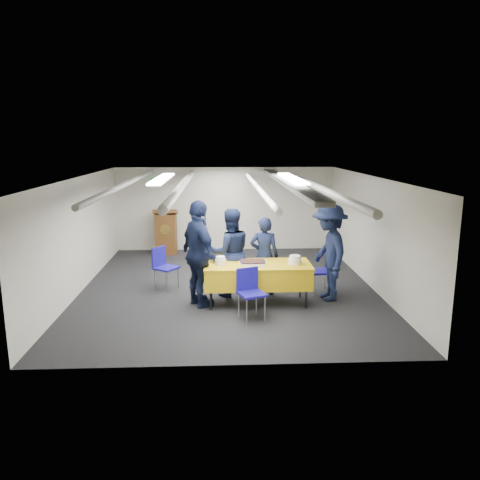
# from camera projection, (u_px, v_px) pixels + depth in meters

# --- Properties ---
(ground) EXTENTS (7.00, 7.00, 0.00)m
(ground) POSITION_uv_depth(u_px,v_px,m) (228.00, 287.00, 9.83)
(ground) COLOR black
(ground) RESTS_ON ground
(room_shell) EXTENTS (6.00, 7.00, 2.30)m
(room_shell) POSITION_uv_depth(u_px,v_px,m) (232.00, 199.00, 9.85)
(room_shell) COLOR silver
(room_shell) RESTS_ON ground
(serving_table) EXTENTS (1.98, 0.88, 0.77)m
(serving_table) POSITION_uv_depth(u_px,v_px,m) (257.00, 275.00, 8.74)
(serving_table) COLOR black
(serving_table) RESTS_ON ground
(sheet_cake) EXTENTS (0.46, 0.35, 0.08)m
(sheet_cake) POSITION_uv_depth(u_px,v_px,m) (253.00, 263.00, 8.62)
(sheet_cake) COLOR white
(sheet_cake) RESTS_ON serving_table
(plate_stack_left) EXTENTS (0.20, 0.20, 0.16)m
(plate_stack_left) POSITION_uv_depth(u_px,v_px,m) (221.00, 261.00, 8.60)
(plate_stack_left) COLOR white
(plate_stack_left) RESTS_ON serving_table
(plate_stack_right) EXTENTS (0.24, 0.24, 0.16)m
(plate_stack_right) POSITION_uv_depth(u_px,v_px,m) (295.00, 260.00, 8.66)
(plate_stack_right) COLOR white
(plate_stack_right) RESTS_ON serving_table
(podium) EXTENTS (0.62, 0.53, 1.25)m
(podium) POSITION_uv_depth(u_px,v_px,m) (166.00, 231.00, 12.60)
(podium) COLOR brown
(podium) RESTS_ON ground
(chair_near) EXTENTS (0.54, 0.54, 0.87)m
(chair_near) POSITION_uv_depth(u_px,v_px,m) (250.00, 288.00, 8.04)
(chair_near) COLOR gray
(chair_near) RESTS_ON ground
(chair_right) EXTENTS (0.46, 0.46, 0.87)m
(chair_right) POSITION_uv_depth(u_px,v_px,m) (324.00, 267.00, 9.35)
(chair_right) COLOR gray
(chair_right) RESTS_ON ground
(chair_left) EXTENTS (0.58, 0.58, 0.87)m
(chair_left) POSITION_uv_depth(u_px,v_px,m) (163.00, 263.00, 9.64)
(chair_left) COLOR gray
(chair_left) RESTS_ON ground
(sailor_a) EXTENTS (0.63, 0.48, 1.56)m
(sailor_a) POSITION_uv_depth(u_px,v_px,m) (264.00, 256.00, 9.24)
(sailor_a) COLOR black
(sailor_a) RESTS_ON ground
(sailor_b) EXTENTS (0.96, 0.82, 1.74)m
(sailor_b) POSITION_uv_depth(u_px,v_px,m) (230.00, 253.00, 9.14)
(sailor_b) COLOR black
(sailor_b) RESTS_ON ground
(sailor_c) EXTENTS (0.97, 1.25, 1.97)m
(sailor_c) POSITION_uv_depth(u_px,v_px,m) (199.00, 254.00, 8.53)
(sailor_c) COLOR black
(sailor_c) RESTS_ON ground
(sailor_d) EXTENTS (0.79, 1.26, 1.87)m
(sailor_d) POSITION_uv_depth(u_px,v_px,m) (329.00, 252.00, 8.89)
(sailor_d) COLOR black
(sailor_d) RESTS_ON ground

